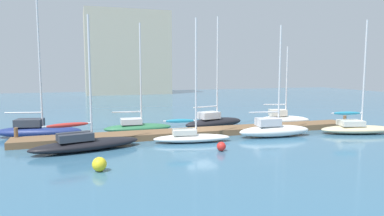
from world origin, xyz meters
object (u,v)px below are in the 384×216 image
object	(u,v)px
sailboat_6	(282,119)
sailboat_0	(37,129)
harbor_building_distant	(127,53)
sailboat_7	(357,127)
sailboat_4	(214,121)
sailboat_5	(274,129)
mooring_buoy_red	(221,146)
sailboat_3	(191,135)
sailboat_1	(85,143)
sailboat_2	(137,126)
mooring_buoy_yellow	(99,164)

from	to	relation	value
sailboat_6	sailboat_0	bearing A→B (deg)	-168.35
harbor_building_distant	sailboat_7	bearing A→B (deg)	-78.15
sailboat_4	sailboat_7	xyz separation A→B (m)	(10.33, -6.30, -0.11)
sailboat_5	harbor_building_distant	size ratio (longest dim) A/B	0.49
sailboat_4	sailboat_5	xyz separation A→B (m)	(3.00, -5.38, -0.01)
sailboat_5	sailboat_7	world-z (taller)	sailboat_7
sailboat_5	mooring_buoy_red	distance (m)	6.70
sailboat_0	harbor_building_distant	xyz separation A→B (m)	(13.66, 48.22, 8.22)
mooring_buoy_red	sailboat_3	bearing A→B (deg)	107.66
sailboat_1	sailboat_3	bearing A→B (deg)	-10.50
harbor_building_distant	sailboat_2	bearing A→B (deg)	-96.84
sailboat_1	sailboat_6	bearing A→B (deg)	2.38
sailboat_1	mooring_buoy_yellow	xyz separation A→B (m)	(0.62, -5.13, -0.16)
sailboat_0	sailboat_2	xyz separation A→B (m)	(7.85, -0.24, -0.11)
mooring_buoy_yellow	sailboat_2	bearing A→B (deg)	70.80
sailboat_3	mooring_buoy_red	bearing A→B (deg)	-63.73
sailboat_2	sailboat_6	bearing A→B (deg)	-0.53
sailboat_6	harbor_building_distant	size ratio (longest dim) A/B	0.42
sailboat_3	sailboat_2	bearing A→B (deg)	128.36
mooring_buoy_red	mooring_buoy_yellow	size ratio (longest dim) A/B	0.80
sailboat_5	harbor_building_distant	xyz separation A→B (m)	(-4.17, 53.89, 8.23)
sailboat_1	sailboat_5	distance (m)	14.38
mooring_buoy_yellow	sailboat_6	bearing A→B (deg)	30.17
sailboat_1	sailboat_4	xyz separation A→B (m)	(11.37, 5.66, 0.08)
sailboat_7	sailboat_3	bearing A→B (deg)	-169.75
sailboat_3	sailboat_4	distance (m)	6.59
sailboat_6	sailboat_7	bearing A→B (deg)	-45.06
sailboat_7	harbor_building_distant	size ratio (longest dim) A/B	0.53
sailboat_5	sailboat_1	bearing A→B (deg)	-175.43
sailboat_2	sailboat_6	world-z (taller)	sailboat_2
sailboat_0	mooring_buoy_yellow	bearing A→B (deg)	-58.15
sailboat_5	sailboat_6	xyz separation A→B (m)	(3.87, 4.84, -0.01)
sailboat_0	sailboat_1	size ratio (longest dim) A/B	1.29
sailboat_0	sailboat_4	bearing A→B (deg)	10.53
sailboat_0	sailboat_6	distance (m)	21.71
sailboat_1	harbor_building_distant	bearing A→B (deg)	66.04
sailboat_3	sailboat_7	distance (m)	14.29
sailboat_1	sailboat_2	xyz separation A→B (m)	(4.39, 5.71, -0.03)
sailboat_0	sailboat_1	bearing A→B (deg)	-48.22
sailboat_2	mooring_buoy_yellow	xyz separation A→B (m)	(-3.78, -10.84, -0.13)
sailboat_0	sailboat_7	size ratio (longest dim) A/B	1.22
sailboat_4	mooring_buoy_red	xyz separation A→B (m)	(-2.88, -8.56, -0.32)
sailboat_6	sailboat_1	bearing A→B (deg)	-150.46
sailboat_4	mooring_buoy_red	size ratio (longest dim) A/B	16.54
mooring_buoy_yellow	sailboat_7	bearing A→B (deg)	12.03
sailboat_1	sailboat_7	size ratio (longest dim) A/B	0.95
sailboat_0	sailboat_6	bearing A→B (deg)	9.45
sailboat_3	sailboat_5	distance (m)	6.92
sailboat_0	sailboat_4	xyz separation A→B (m)	(14.83, -0.30, 0.00)
sailboat_2	mooring_buoy_yellow	size ratio (longest dim) A/B	12.06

